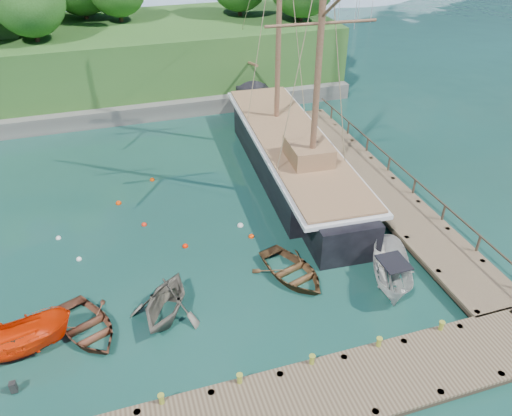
# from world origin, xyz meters

# --- Properties ---
(ground) EXTENTS (160.00, 160.00, 0.00)m
(ground) POSITION_xyz_m (0.00, 0.00, 0.00)
(ground) COLOR #153129
(ground) RESTS_ON ground
(dock_near) EXTENTS (20.00, 3.20, 1.10)m
(dock_near) POSITION_xyz_m (2.00, -6.50, 0.43)
(dock_near) COLOR #4D3B2B
(dock_near) RESTS_ON ground
(dock_east) EXTENTS (3.20, 24.00, 1.10)m
(dock_east) POSITION_xyz_m (11.50, 7.00, 0.43)
(dock_east) COLOR #4D3B2B
(dock_east) RESTS_ON ground
(bollard_0) EXTENTS (0.26, 0.26, 0.45)m
(bollard_0) POSITION_xyz_m (-4.00, -5.10, 0.00)
(bollard_0) COLOR olive
(bollard_0) RESTS_ON ground
(bollard_1) EXTENTS (0.26, 0.26, 0.45)m
(bollard_1) POSITION_xyz_m (-1.00, -5.10, 0.00)
(bollard_1) COLOR olive
(bollard_1) RESTS_ON ground
(bollard_2) EXTENTS (0.26, 0.26, 0.45)m
(bollard_2) POSITION_xyz_m (2.00, -5.10, 0.00)
(bollard_2) COLOR olive
(bollard_2) RESTS_ON ground
(bollard_3) EXTENTS (0.26, 0.26, 0.45)m
(bollard_3) POSITION_xyz_m (5.00, -5.10, 0.00)
(bollard_3) COLOR olive
(bollard_3) RESTS_ON ground
(bollard_4) EXTENTS (0.26, 0.26, 0.45)m
(bollard_4) POSITION_xyz_m (8.00, -5.10, 0.00)
(bollard_4) COLOR olive
(bollard_4) RESTS_ON ground
(rowboat_0) EXTENTS (4.26, 4.89, 0.85)m
(rowboat_0) POSITION_xyz_m (-6.57, -0.10, 0.00)
(rowboat_0) COLOR brown
(rowboat_0) RESTS_ON ground
(rowboat_1) EXTENTS (4.77, 4.99, 2.04)m
(rowboat_1) POSITION_xyz_m (-3.07, -0.11, 0.00)
(rowboat_1) COLOR #625E52
(rowboat_1) RESTS_ON ground
(rowboat_2) EXTENTS (4.17, 4.95, 0.88)m
(rowboat_2) POSITION_xyz_m (3.38, 0.66, 0.00)
(rowboat_2) COLOR #51361E
(rowboat_2) RESTS_ON ground
(motorboat_orange) EXTENTS (4.72, 2.22, 1.76)m
(motorboat_orange) POSITION_xyz_m (-9.30, -0.48, 0.00)
(motorboat_orange) COLOR red
(motorboat_orange) RESTS_ON ground
(cabin_boat_white) EXTENTS (3.53, 5.01, 1.81)m
(cabin_boat_white) POSITION_xyz_m (7.80, -1.37, 0.00)
(cabin_boat_white) COLOR silver
(cabin_boat_white) RESTS_ON ground
(schooner) EXTENTS (5.96, 26.77, 19.47)m
(schooner) POSITION_xyz_m (7.18, 10.73, 1.08)
(schooner) COLOR black
(schooner) RESTS_ON ground
(mooring_buoy_0) EXTENTS (0.29, 0.29, 0.29)m
(mooring_buoy_0) POSITION_xyz_m (-6.88, 5.29, 0.00)
(mooring_buoy_0) COLOR white
(mooring_buoy_0) RESTS_ON ground
(mooring_buoy_1) EXTENTS (0.31, 0.31, 0.31)m
(mooring_buoy_1) POSITION_xyz_m (-3.21, 7.42, 0.00)
(mooring_buoy_1) COLOR red
(mooring_buoy_1) RESTS_ON ground
(mooring_buoy_2) EXTENTS (0.31, 0.31, 0.31)m
(mooring_buoy_2) POSITION_xyz_m (-1.31, 4.70, 0.00)
(mooring_buoy_2) COLOR #F81E00
(mooring_buoy_2) RESTS_ON ground
(mooring_buoy_3) EXTENTS (0.36, 0.36, 0.36)m
(mooring_buoy_3) POSITION_xyz_m (2.10, 5.66, 0.00)
(mooring_buoy_3) COLOR silver
(mooring_buoy_3) RESTS_ON ground
(mooring_buoy_4) EXTENTS (0.36, 0.36, 0.36)m
(mooring_buoy_4) POSITION_xyz_m (-4.44, 10.21, 0.00)
(mooring_buoy_4) COLOR #DE3804
(mooring_buoy_4) RESTS_ON ground
(mooring_buoy_5) EXTENTS (0.31, 0.31, 0.31)m
(mooring_buoy_5) POSITION_xyz_m (-2.07, 12.46, 0.00)
(mooring_buoy_5) COLOR #DA3A00
(mooring_buoy_5) RESTS_ON ground
(mooring_buoy_6) EXTENTS (0.29, 0.29, 0.29)m
(mooring_buoy_6) POSITION_xyz_m (-7.94, 7.56, 0.00)
(mooring_buoy_6) COLOR silver
(mooring_buoy_6) RESTS_ON ground
(mooring_buoy_7) EXTENTS (0.32, 0.32, 0.32)m
(mooring_buoy_7) POSITION_xyz_m (2.40, 4.46, 0.00)
(mooring_buoy_7) COLOR #E53504
(mooring_buoy_7) RESTS_ON ground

